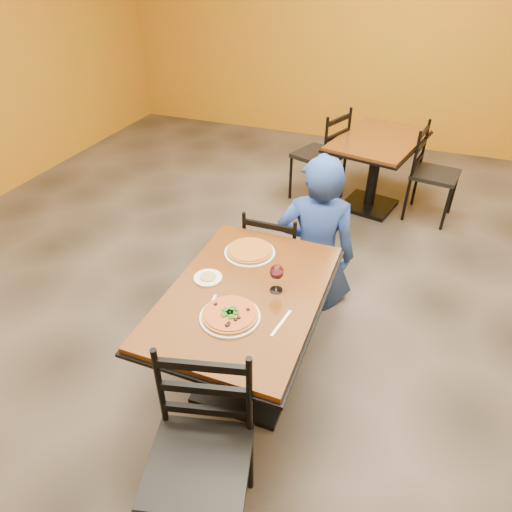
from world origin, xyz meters
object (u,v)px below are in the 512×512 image
at_px(pizza_main, 230,314).
at_px(wine_glass, 277,277).
at_px(chair_second_right, 435,175).
at_px(chair_second_left, 319,155).
at_px(plate_far, 250,253).
at_px(pizza_far, 250,250).
at_px(side_plate, 208,278).
at_px(table_second, 376,157).
at_px(plate_main, 230,317).
at_px(chair_main_near, 198,466).
at_px(chair_main_far, 276,257).
at_px(table_main, 246,318).
at_px(diner, 317,231).

xyz_separation_m(pizza_main, wine_glass, (0.15, 0.29, 0.07)).
height_order(pizza_main, wine_glass, wine_glass).
bearing_deg(chair_second_right, pizza_main, 171.14).
bearing_deg(chair_second_left, plate_far, 24.39).
distance_m(chair_second_right, pizza_far, 2.51).
bearing_deg(side_plate, table_second, 77.44).
bearing_deg(plate_main, side_plate, 134.43).
bearing_deg(side_plate, plate_main, -45.57).
bearing_deg(pizza_main, side_plate, 134.43).
xyz_separation_m(chair_main_near, wine_glass, (0.03, 0.92, 0.36)).
relative_size(chair_main_near, side_plate, 5.98).
distance_m(chair_second_left, plate_main, 2.86).
relative_size(chair_main_far, pizza_far, 3.06).
bearing_deg(wine_glass, chair_main_far, 108.33).
bearing_deg(chair_second_left, chair_second_right, 111.12).
bearing_deg(plate_far, chair_main_far, 87.14).
bearing_deg(plate_main, chair_main_far, 95.31).
height_order(chair_second_right, wine_glass, wine_glass).
height_order(plate_main, side_plate, same).
relative_size(table_main, pizza_main, 4.33).
distance_m(table_second, chair_main_near, 3.47).
relative_size(chair_second_right, plate_main, 2.95).
bearing_deg(table_main, chair_second_right, 70.73).
xyz_separation_m(table_main, pizza_far, (-0.11, 0.35, 0.21)).
relative_size(chair_main_near, diner, 0.81).
distance_m(chair_second_right, plate_main, 2.99).
bearing_deg(pizza_main, chair_second_right, 72.21).
distance_m(table_main, wine_glass, 0.33).
distance_m(table_second, plate_far, 2.32).
relative_size(chair_second_right, side_plate, 5.72).
bearing_deg(chair_main_far, plate_far, 86.55).
relative_size(chair_second_right, pizza_main, 3.22).
bearing_deg(side_plate, chair_main_far, 79.01).
xyz_separation_m(table_main, chair_second_right, (0.91, 2.62, -0.10)).
bearing_deg(pizza_far, chair_second_right, 65.63).
bearing_deg(chair_second_right, side_plate, 164.87).
relative_size(chair_main_far, chair_second_right, 0.93).
relative_size(plate_main, wine_glass, 1.72).
relative_size(plate_main, pizza_main, 1.09).
bearing_deg(table_second, diner, -96.37).
relative_size(table_second, pizza_main, 4.34).
height_order(table_second, wine_glass, wine_glass).
height_order(chair_second_left, pizza_main, chair_second_left).
xyz_separation_m(plate_main, side_plate, (-0.24, 0.25, 0.00)).
distance_m(table_main, chair_main_near, 0.86).
distance_m(plate_main, side_plate, 0.35).
height_order(pizza_far, wine_glass, wine_glass).
bearing_deg(plate_far, diner, 67.59).
xyz_separation_m(chair_main_far, pizza_main, (0.09, -1.02, 0.34)).
bearing_deg(plate_far, chair_main_near, -78.84).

